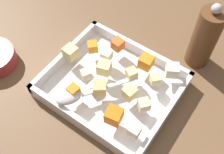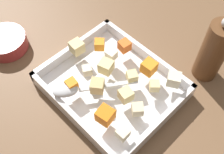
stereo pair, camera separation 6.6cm
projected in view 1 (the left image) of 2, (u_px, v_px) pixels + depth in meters
name	position (u px, v px, depth m)	size (l,w,h in m)	color
ground_plane	(110.00, 84.00, 0.72)	(4.00, 4.00, 0.00)	brown
baking_dish	(112.00, 86.00, 0.70)	(0.31, 0.27, 0.05)	silver
carrot_chunk_heap_side	(93.00, 47.00, 0.71)	(0.03, 0.03, 0.03)	orange
carrot_chunk_far_left	(114.00, 116.00, 0.60)	(0.03, 0.03, 0.03)	orange
carrot_chunk_under_handle	(118.00, 44.00, 0.71)	(0.03, 0.03, 0.03)	orange
carrot_chunk_heap_top	(146.00, 62.00, 0.68)	(0.03, 0.03, 0.03)	orange
carrot_chunk_corner_se	(73.00, 91.00, 0.64)	(0.02, 0.02, 0.02)	orange
potato_chunk_near_right	(103.00, 68.00, 0.67)	(0.03, 0.03, 0.03)	#E0CC89
potato_chunk_corner_sw	(130.00, 92.00, 0.63)	(0.03, 0.03, 0.03)	#E0CC89
potato_chunk_mid_left	(100.00, 88.00, 0.64)	(0.03, 0.03, 0.03)	tan
potato_chunk_center	(135.00, 130.00, 0.58)	(0.02, 0.02, 0.02)	beige
potato_chunk_mid_right	(144.00, 105.00, 0.62)	(0.03, 0.03, 0.03)	beige
potato_chunk_near_left	(71.00, 52.00, 0.70)	(0.03, 0.03, 0.03)	#E0CC89
potato_chunk_near_spoon	(155.00, 79.00, 0.66)	(0.02, 0.02, 0.02)	#E0CC89
potato_chunk_far_right	(131.00, 73.00, 0.66)	(0.02, 0.02, 0.02)	#E0CC89
potato_chunk_rim_edge	(172.00, 70.00, 0.67)	(0.03, 0.03, 0.03)	beige
parsnip_chunk_back_center	(107.00, 55.00, 0.70)	(0.02, 0.02, 0.02)	silver
parsnip_chunk_front_center	(86.00, 74.00, 0.67)	(0.02, 0.02, 0.02)	beige
serving_spoon	(74.00, 96.00, 0.63)	(0.13, 0.18, 0.02)	silver
pepper_mill	(205.00, 38.00, 0.69)	(0.06, 0.06, 0.20)	brown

